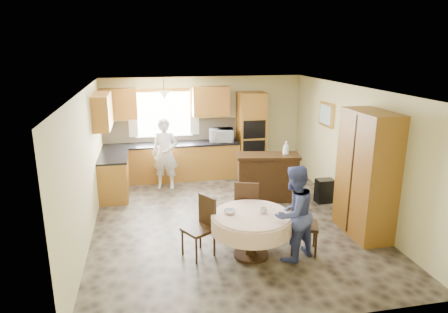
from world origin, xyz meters
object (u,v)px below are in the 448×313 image
person_sink (165,154)px  person_dining (293,213)px  oven_tower (251,134)px  chair_back (246,205)px  chair_right (300,220)px  sideboard (267,178)px  dining_table (251,223)px  chair_left (202,223)px  cupboard (367,174)px

person_sink → person_dining: (1.73, -3.64, -0.06)m
oven_tower → chair_back: oven_tower is taller
oven_tower → chair_right: (-0.28, -4.03, -0.52)m
chair_right → sideboard: bearing=15.7°
dining_table → chair_right: bearing=-0.2°
oven_tower → person_dining: oven_tower is taller
chair_left → chair_right: bearing=52.0°
chair_right → person_sink: size_ratio=0.59×
oven_tower → chair_back: size_ratio=2.12×
dining_table → person_sink: bearing=108.0°
sideboard → chair_left: size_ratio=1.37×
chair_right → chair_left: bearing=102.4°
oven_tower → person_sink: 2.29m
person_dining → dining_table: bearing=-45.9°
cupboard → chair_left: size_ratio=2.27×
dining_table → chair_left: bearing=164.3°
dining_table → chair_right: chair_right is taller
person_dining → cupboard: bearing=173.3°
oven_tower → chair_left: (-1.83, -3.82, -0.53)m
sideboard → chair_right: 2.29m
sideboard → chair_back: (-0.86, -1.52, 0.08)m
sideboard → cupboard: bearing=-48.4°
person_dining → sideboard: bearing=-126.1°
sideboard → chair_left: (-1.73, -2.06, 0.06)m
chair_back → person_sink: person_sink is taller
chair_left → chair_back: (0.87, 0.54, 0.02)m
chair_back → person_dining: 1.09m
chair_back → person_sink: size_ratio=0.61×
chair_left → sideboard: bearing=109.9°
oven_tower → chair_right: bearing=-94.0°
sideboard → person_dining: (-0.37, -2.48, 0.29)m
cupboard → person_dining: cupboard is taller
person_sink → person_dining: bearing=-52.1°
dining_table → person_dining: person_dining is taller
person_dining → oven_tower: bearing=-123.9°
sideboard → person_sink: bearing=160.7°
chair_back → person_dining: bearing=134.6°
person_sink → sideboard: bearing=-16.5°
chair_back → oven_tower: bearing=-89.0°
chair_back → person_dining: (0.49, -0.95, 0.21)m
dining_table → person_sink: person_sink is taller
cupboard → chair_back: 2.14m
chair_right → person_dining: bearing=156.7°
person_dining → chair_left: bearing=-44.4°
person_dining → person_sink: bearing=-92.1°
chair_back → person_dining: size_ratio=0.66×
cupboard → chair_left: cupboard is taller
dining_table → person_sink: size_ratio=0.77×
sideboard → cupboard: 2.31m
dining_table → person_dining: bearing=-18.4°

